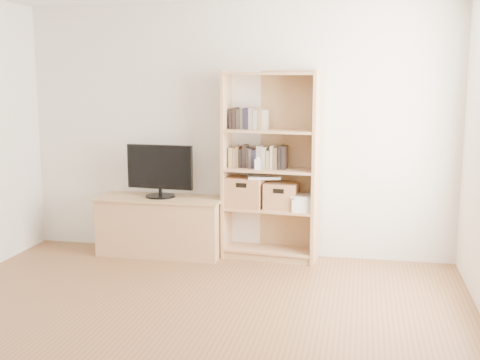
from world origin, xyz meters
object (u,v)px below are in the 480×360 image
(television, at_px, (160,170))
(basket_left, at_px, (246,192))
(tv_stand, at_px, (161,227))
(baby_monitor, at_px, (258,164))
(bookshelf, at_px, (270,167))
(basket_right, at_px, (281,196))
(laptop, at_px, (264,177))

(television, bearing_deg, basket_left, 9.68)
(tv_stand, bearing_deg, baby_monitor, -1.65)
(tv_stand, relative_size, basket_left, 3.44)
(baby_monitor, bearing_deg, bookshelf, 39.59)
(television, height_order, basket_right, television)
(basket_right, height_order, laptop, laptop)
(television, relative_size, laptop, 2.20)
(basket_left, bearing_deg, television, -167.47)
(bookshelf, bearing_deg, basket_left, -178.81)
(basket_left, distance_m, basket_right, 0.37)
(television, bearing_deg, baby_monitor, 2.64)
(baby_monitor, xyz_separation_m, laptop, (0.05, 0.08, -0.14))
(basket_left, height_order, laptop, laptop)
(baby_monitor, relative_size, basket_left, 0.28)
(bookshelf, bearing_deg, tv_stand, -171.52)
(baby_monitor, bearing_deg, basket_right, 18.93)
(basket_left, bearing_deg, laptop, -3.27)
(bookshelf, relative_size, laptop, 5.94)
(bookshelf, bearing_deg, basket_right, -2.60)
(tv_stand, distance_m, television, 0.60)
(television, relative_size, basket_right, 2.21)
(basket_right, bearing_deg, baby_monitor, -155.49)
(basket_left, xyz_separation_m, laptop, (0.19, -0.03, 0.17))
(basket_left, relative_size, basket_right, 1.16)
(laptop, bearing_deg, baby_monitor, -136.02)
(baby_monitor, xyz_separation_m, basket_left, (-0.14, 0.11, -0.30))
(television, xyz_separation_m, baby_monitor, (1.03, -0.03, 0.10))
(tv_stand, bearing_deg, bookshelf, 3.32)
(tv_stand, bearing_deg, basket_right, 2.30)
(tv_stand, distance_m, baby_monitor, 1.25)
(basket_right, bearing_deg, laptop, -174.28)
(bookshelf, relative_size, basket_right, 5.98)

